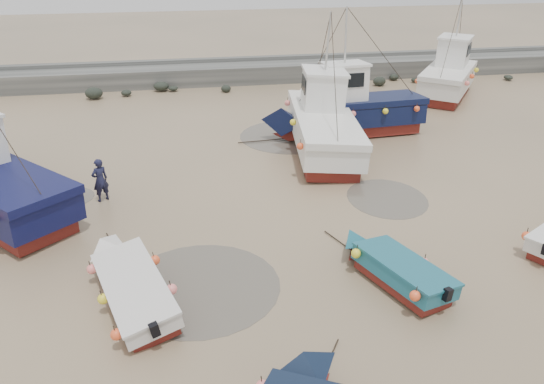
{
  "coord_description": "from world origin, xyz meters",
  "views": [
    {
      "loc": [
        -3.67,
        -14.33,
        9.39
      ],
      "look_at": [
        -0.94,
        1.69,
        1.4
      ],
      "focal_mm": 35.0,
      "sensor_mm": 36.0,
      "label": 1
    }
  ],
  "objects": [
    {
      "name": "puddle_d",
      "position": [
        1.6,
        10.74,
        0.0
      ],
      "size": [
        5.25,
        5.25,
        0.01
      ],
      "primitive_type": "cylinder",
      "color": "#565046",
      "rests_on": "ground"
    },
    {
      "name": "ground",
      "position": [
        0.0,
        0.0,
        0.0
      ],
      "size": [
        120.0,
        120.0,
        0.0
      ],
      "primitive_type": "plane",
      "color": "#997F5F",
      "rests_on": "ground"
    },
    {
      "name": "cabin_boat_2",
      "position": [
        4.49,
        10.5,
        1.36
      ],
      "size": [
        9.65,
        3.16,
        6.22
      ],
      "rotation": [
        0.0,
        0.0,
        1.64
      ],
      "color": "maroon",
      "rests_on": "ground"
    },
    {
      "name": "cabin_boat_1",
      "position": [
        2.64,
        9.04,
        1.31
      ],
      "size": [
        3.79,
        11.1,
        6.22
      ],
      "rotation": [
        0.0,
        0.0,
        -0.11
      ],
      "color": "maroon",
      "rests_on": "ground"
    },
    {
      "name": "person",
      "position": [
        -7.06,
        4.87,
        0.0
      ],
      "size": [
        0.76,
        0.69,
        1.74
      ],
      "primitive_type": "imported",
      "rotation": [
        0.0,
        0.0,
        3.71
      ],
      "color": "#181A34",
      "rests_on": "ground"
    },
    {
      "name": "puddle_b",
      "position": [
        3.9,
        3.19,
        0.0
      ],
      "size": [
        3.11,
        3.11,
        0.01
      ],
      "primitive_type": "cylinder",
      "color": "#565046",
      "rests_on": "ground"
    },
    {
      "name": "seawall",
      "position": [
        0.05,
        21.99,
        0.63
      ],
      "size": [
        60.0,
        4.92,
        1.5
      ],
      "color": "slate",
      "rests_on": "ground"
    },
    {
      "name": "dinghy_2",
      "position": [
        2.05,
        -2.05,
        0.56
      ],
      "size": [
        2.73,
        5.15,
        1.43
      ],
      "rotation": [
        0.0,
        0.0,
        0.38
      ],
      "color": "maroon",
      "rests_on": "ground"
    },
    {
      "name": "puddle_a",
      "position": [
        -3.62,
        -1.4,
        0.0
      ],
      "size": [
        4.77,
        4.77,
        0.01
      ],
      "primitive_type": "cylinder",
      "color": "#565046",
      "rests_on": "ground"
    },
    {
      "name": "dinghy_0",
      "position": [
        -5.45,
        -1.57,
        0.54
      ],
      "size": [
        2.87,
        6.26,
        1.43
      ],
      "rotation": [
        0.0,
        0.0,
        0.31
      ],
      "color": "maroon",
      "rests_on": "ground"
    },
    {
      "name": "puddle_c",
      "position": [
        -9.24,
        5.34,
        0.0
      ],
      "size": [
        3.59,
        3.59,
        0.01
      ],
      "primitive_type": "cylinder",
      "color": "#565046",
      "rests_on": "ground"
    },
    {
      "name": "cabin_boat_3",
      "position": [
        12.93,
        16.48,
        1.38
      ],
      "size": [
        6.43,
        8.01,
        6.22
      ],
      "rotation": [
        0.0,
        0.0,
        -0.64
      ],
      "color": "maroon",
      "rests_on": "ground"
    }
  ]
}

